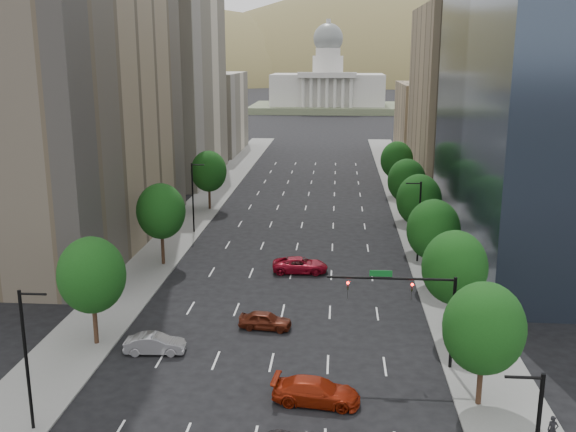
% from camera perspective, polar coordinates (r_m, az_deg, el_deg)
% --- Properties ---
extents(sidewalk_left, '(6.00, 200.00, 0.15)m').
position_cam_1_polar(sidewalk_left, '(79.75, -10.39, -2.34)').
color(sidewalk_left, slate).
rests_on(sidewalk_left, ground).
extents(sidewalk_right, '(6.00, 200.00, 0.15)m').
position_cam_1_polar(sidewalk_right, '(77.94, 12.27, -2.82)').
color(sidewalk_right, slate).
rests_on(sidewalk_right, ground).
extents(midrise_cream_left, '(14.00, 30.00, 35.00)m').
position_cam_1_polar(midrise_cream_left, '(120.73, -9.99, 11.56)').
color(midrise_cream_left, beige).
rests_on(midrise_cream_left, ground).
extents(filler_left, '(14.00, 26.00, 18.00)m').
position_cam_1_polar(filler_left, '(153.41, -6.82, 8.96)').
color(filler_left, beige).
rests_on(filler_left, ground).
extents(parking_tan_right, '(14.00, 30.00, 30.00)m').
position_cam_1_polar(parking_tan_right, '(115.97, 14.76, 9.98)').
color(parking_tan_right, '#8C7759').
rests_on(parking_tan_right, ground).
extents(filler_right, '(14.00, 26.00, 16.00)m').
position_cam_1_polar(filler_right, '(149.02, 12.38, 8.20)').
color(filler_right, '#8C7759').
rests_on(filler_right, ground).
extents(tree_right_0, '(5.20, 5.20, 8.39)m').
position_cam_1_polar(tree_right_0, '(43.43, 16.75, -9.38)').
color(tree_right_0, '#382316').
rests_on(tree_right_0, ground).
extents(tree_right_1, '(5.20, 5.20, 8.75)m').
position_cam_1_polar(tree_right_1, '(53.40, 14.35, -4.39)').
color(tree_right_1, '#382316').
rests_on(tree_right_1, ground).
extents(tree_right_2, '(5.20, 5.20, 8.61)m').
position_cam_1_polar(tree_right_2, '(64.80, 12.59, -1.18)').
color(tree_right_2, '#382316').
rests_on(tree_right_2, ground).
extents(tree_right_3, '(5.20, 5.20, 8.89)m').
position_cam_1_polar(tree_right_3, '(76.29, 11.38, 1.38)').
color(tree_right_3, '#382316').
rests_on(tree_right_3, ground).
extents(tree_right_4, '(5.20, 5.20, 8.46)m').
position_cam_1_polar(tree_right_4, '(90.01, 10.33, 3.05)').
color(tree_right_4, '#382316').
rests_on(tree_right_4, ground).
extents(tree_right_5, '(5.20, 5.20, 8.75)m').
position_cam_1_polar(tree_right_5, '(105.65, 9.49, 4.85)').
color(tree_right_5, '#382316').
rests_on(tree_right_5, ground).
extents(tree_left_0, '(5.20, 5.20, 8.75)m').
position_cam_1_polar(tree_left_0, '(52.22, -16.79, -4.97)').
color(tree_left_0, '#382316').
rests_on(tree_left_0, ground).
extents(tree_left_1, '(5.20, 5.20, 8.97)m').
position_cam_1_polar(tree_left_1, '(70.41, -11.04, 0.41)').
color(tree_left_1, '#382316').
rests_on(tree_left_1, ground).
extents(tree_left_2, '(5.20, 5.20, 8.68)m').
position_cam_1_polar(tree_left_2, '(95.25, -6.94, 3.90)').
color(tree_left_2, '#382316').
rests_on(tree_left_2, ground).
extents(streetlight_rn, '(1.70, 0.20, 9.00)m').
position_cam_1_polar(streetlight_rn, '(71.63, 11.35, -0.30)').
color(streetlight_rn, black).
rests_on(streetlight_rn, ground).
extents(streetlight_ls, '(1.70, 0.20, 9.00)m').
position_cam_1_polar(streetlight_ls, '(42.17, -21.85, -11.36)').
color(streetlight_ls, black).
rests_on(streetlight_ls, ground).
extents(streetlight_ln, '(1.70, 0.20, 9.00)m').
position_cam_1_polar(streetlight_ln, '(82.81, -8.28, 1.75)').
color(streetlight_ln, black).
rests_on(streetlight_ln, ground).
extents(traffic_signal, '(9.12, 0.40, 7.38)m').
position_cam_1_polar(traffic_signal, '(47.48, 11.35, -7.29)').
color(traffic_signal, black).
rests_on(traffic_signal, ground).
extents(capitol, '(60.00, 40.00, 35.20)m').
position_cam_1_polar(capitol, '(264.04, 3.47, 11.00)').
color(capitol, '#596647').
rests_on(capitol, ground).
extents(foothills, '(720.00, 413.00, 263.00)m').
position_cam_1_polar(foothills, '(616.99, 7.26, 8.29)').
color(foothills, olive).
rests_on(foothills, ground).
extents(car_red_near, '(5.99, 2.98, 1.67)m').
position_cam_1_polar(car_red_near, '(43.97, 2.48, -15.07)').
color(car_red_near, maroon).
rests_on(car_red_near, ground).
extents(car_maroon, '(4.52, 2.20, 1.49)m').
position_cam_1_polar(car_maroon, '(54.70, -2.00, -9.09)').
color(car_maroon, '#4F1A0D').
rests_on(car_maroon, ground).
extents(car_silver, '(4.69, 1.93, 1.51)m').
position_cam_1_polar(car_silver, '(51.51, -11.55, -10.89)').
color(car_silver, gray).
rests_on(car_silver, ground).
extents(car_red_far, '(5.83, 2.84, 1.60)m').
position_cam_1_polar(car_red_far, '(68.14, 1.07, -4.30)').
color(car_red_far, maroon).
rests_on(car_red_far, ground).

